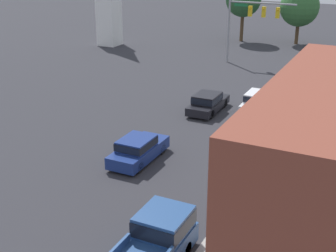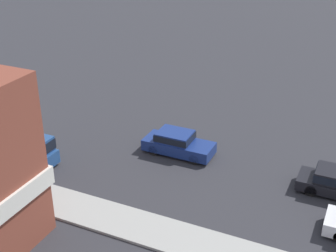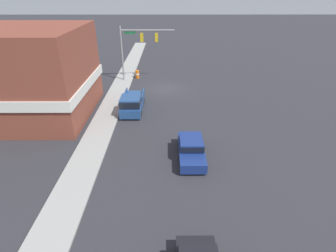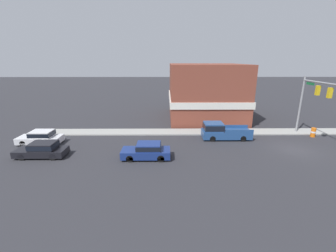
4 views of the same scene
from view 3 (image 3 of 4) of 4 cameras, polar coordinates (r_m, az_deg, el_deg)
The scene contains 7 objects.
ground_plane at distance 33.24m, azimuth -0.65°, elevation 8.13°, with size 200.00×200.00×0.00m, color #2D2D33.
sidewalk_curb at distance 33.75m, azimuth -10.47°, elevation 8.10°, with size 2.40×60.00×0.14m.
near_signal_assembly at distance 35.31m, azimuth -6.65°, elevation 17.65°, with size 6.91×0.49×7.02m.
car_lead at distance 19.50m, azimuth 5.05°, elevation -4.80°, with size 1.82×4.50×1.49m.
pickup_truck_parked at distance 26.81m, azimuth -7.82°, elevation 5.02°, with size 2.02×5.56×1.94m.
construction_barrel at distance 37.41m, azimuth -6.71°, elevation 11.14°, with size 0.54×0.54×1.10m.
corner_brick_building at distance 28.76m, azimuth -29.29°, elevation 9.77°, with size 12.55×11.14×8.22m.
Camera 3 is at (-0.24, 31.26, 11.31)m, focal length 28.00 mm.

